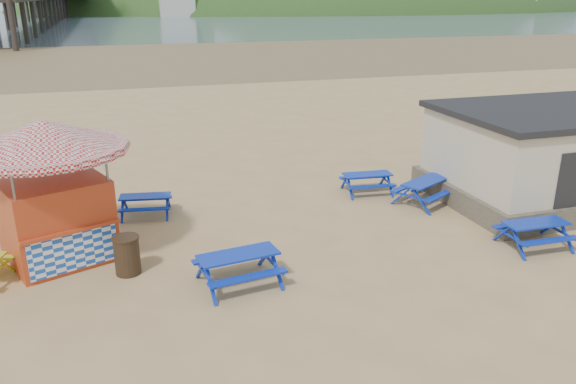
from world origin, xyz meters
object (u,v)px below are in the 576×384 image
object	(u,v)px
picnic_table_blue_a	(146,205)
picnic_table_blue_b	(367,183)
litter_bin	(127,255)
amenity_block	(550,154)
ice_cream_kiosk	(49,173)

from	to	relation	value
picnic_table_blue_a	picnic_table_blue_b	distance (m)	7.66
litter_bin	amenity_block	world-z (taller)	amenity_block
picnic_table_blue_b	ice_cream_kiosk	bearing A→B (deg)	-161.73
litter_bin	picnic_table_blue_b	bearing A→B (deg)	24.21
picnic_table_blue_a	picnic_table_blue_b	world-z (taller)	picnic_table_blue_b
ice_cream_kiosk	litter_bin	xyz separation A→B (m)	(1.70, -1.53, -1.86)
ice_cream_kiosk	amenity_block	xyz separation A→B (m)	(15.80, -0.05, -0.80)
picnic_table_blue_a	ice_cream_kiosk	bearing A→B (deg)	-125.27
picnic_table_blue_a	ice_cream_kiosk	xyz separation A→B (m)	(-2.43, -2.40, 2.03)
ice_cream_kiosk	litter_bin	world-z (taller)	ice_cream_kiosk
ice_cream_kiosk	amenity_block	size ratio (longest dim) A/B	0.73
picnic_table_blue_a	litter_bin	xyz separation A→B (m)	(-0.73, -3.94, 0.17)
picnic_table_blue_b	ice_cream_kiosk	distance (m)	10.53
litter_bin	amenity_block	bearing A→B (deg)	6.01
picnic_table_blue_a	picnic_table_blue_b	xyz separation A→B (m)	(7.66, -0.16, 0.02)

